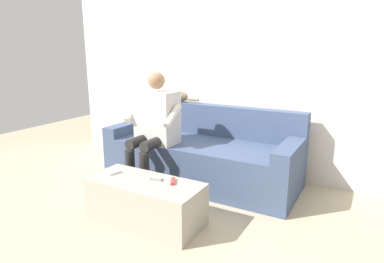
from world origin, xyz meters
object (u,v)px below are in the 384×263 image
(couch, at_px, (203,156))
(remote_red, at_px, (173,181))
(coffee_table, at_px, (145,201))
(cat_on_backrest, at_px, (176,96))
(remote_white, at_px, (115,173))
(person_solo_seated, at_px, (154,123))
(remote_gray, at_px, (156,179))

(couch, distance_m, remote_red, 0.98)
(coffee_table, bearing_deg, cat_on_backrest, -68.44)
(cat_on_backrest, xyz_separation_m, remote_white, (-0.20, 1.35, -0.51))
(person_solo_seated, bearing_deg, cat_on_backrest, -77.07)
(cat_on_backrest, bearing_deg, couch, 150.26)
(coffee_table, xyz_separation_m, person_solo_seated, (0.38, -0.68, 0.51))
(couch, height_order, coffee_table, couch)
(person_solo_seated, bearing_deg, remote_gray, 126.18)
(couch, height_order, remote_red, couch)
(coffee_table, xyz_separation_m, remote_gray, (-0.07, -0.07, 0.19))
(remote_white, bearing_deg, coffee_table, -75.20)
(remote_gray, height_order, remote_white, same)
(couch, xyz_separation_m, remote_red, (-0.22, 0.95, 0.09))
(coffee_table, height_order, person_solo_seated, person_solo_seated)
(couch, relative_size, person_solo_seated, 1.73)
(person_solo_seated, xyz_separation_m, remote_red, (-0.60, 0.59, -0.32))
(person_solo_seated, height_order, remote_red, person_solo_seated)
(coffee_table, distance_m, remote_gray, 0.22)
(couch, relative_size, remote_gray, 18.91)
(remote_red, bearing_deg, coffee_table, 83.57)
(remote_red, bearing_deg, person_solo_seated, 15.86)
(coffee_table, xyz_separation_m, remote_white, (0.33, -0.01, 0.19))
(coffee_table, relative_size, remote_gray, 8.95)
(remote_red, bearing_deg, couch, -16.72)
(remote_gray, relative_size, remote_red, 0.81)
(remote_white, bearing_deg, remote_gray, -65.78)
(cat_on_backrest, bearing_deg, coffee_table, 111.56)
(couch, distance_m, remote_white, 1.10)
(coffee_table, height_order, remote_gray, remote_gray)
(remote_gray, bearing_deg, person_solo_seated, -63.45)
(person_solo_seated, relative_size, remote_red, 8.90)
(person_solo_seated, bearing_deg, remote_red, 135.65)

